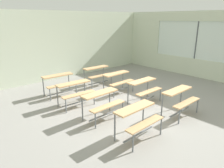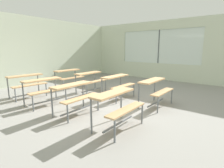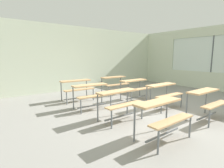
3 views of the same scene
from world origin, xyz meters
name	(u,v)px [view 3 (image 3 of 3)]	position (x,y,z in m)	size (l,w,h in m)	color
ground	(148,112)	(0.00, 0.00, -0.03)	(10.00, 9.00, 0.05)	gray
wall_back	(78,58)	(0.00, 4.50, 1.50)	(10.00, 0.12, 3.00)	beige
desk_bench_r0c0	(163,111)	(-1.09, -1.32, 0.56)	(1.11, 0.61, 0.74)	tan
desk_bench_r0c1	(207,98)	(0.71, -1.32, 0.56)	(1.10, 0.59, 0.74)	tan
desk_bench_r1c0	(120,98)	(-1.08, -0.02, 0.56)	(1.11, 0.62, 0.74)	tan
desk_bench_r1c1	(164,90)	(0.66, -0.05, 0.56)	(1.10, 0.59, 0.74)	tan
desk_bench_r2c0	(92,91)	(-1.15, 1.24, 0.56)	(1.13, 0.65, 0.74)	tan
desk_bench_r2c1	(136,85)	(0.68, 1.21, 0.56)	(1.11, 0.60, 0.74)	tan
desk_bench_r3c0	(77,85)	(-1.07, 2.43, 0.56)	(1.13, 0.65, 0.74)	tan
desk_bench_r3c1	(115,81)	(0.71, 2.47, 0.56)	(1.12, 0.63, 0.74)	tan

